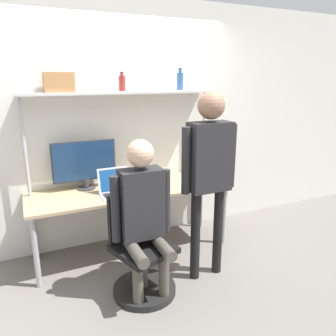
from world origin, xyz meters
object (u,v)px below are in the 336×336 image
laptop (115,187)px  bottle_red (122,83)px  cell_phone (141,191)px  person_standing (209,163)px  bottle_blue (180,81)px  monitor (84,163)px  office_chair (141,263)px  storage_box (59,82)px  person_seated (143,208)px

laptop → bottle_red: bottle_red is taller
laptop → bottle_red: 1.07m
cell_phone → bottle_red: bearing=100.3°
cell_phone → person_standing: bearing=-54.5°
cell_phone → bottle_blue: size_ratio=0.63×
bottle_blue → bottle_red: bearing=-180.0°
laptop → bottle_blue: (0.87, 0.28, 1.03)m
monitor → bottle_red: 0.91m
monitor → person_standing: (0.93, -0.94, 0.12)m
laptop → office_chair: laptop is taller
laptop → cell_phone: bearing=-13.8°
office_chair → bottle_red: bearing=80.2°
bottle_red → laptop: bearing=-124.8°
bottle_red → storage_box: size_ratio=0.70×
bottle_red → storage_box: bottle_red is taller
storage_box → laptop: bearing=-32.8°
laptop → bottle_red: size_ratio=1.65×
laptop → person_seated: size_ratio=0.23×
office_chair → person_seated: bearing=-74.8°
person_seated → laptop: bearing=93.6°
laptop → bottle_red: bearing=55.2°
person_seated → bottle_red: (0.15, 0.98, 0.99)m
person_standing → cell_phone: bearing=125.5°
monitor → bottle_blue: size_ratio=2.78×
monitor → cell_phone: size_ratio=4.39×
office_chair → bottle_blue: bottle_blue is taller
monitor → laptop: (0.24, -0.27, -0.21)m
monitor → bottle_red: bottle_red is taller
monitor → person_seated: 1.03m
person_seated → bottle_red: bearing=81.3°
cell_phone → storage_box: (-0.68, 0.34, 1.09)m
laptop → bottle_red: (0.19, 0.28, 1.02)m
monitor → bottle_blue: bearing=0.3°
cell_phone → bottle_red: size_ratio=0.77×
monitor → bottle_blue: (1.11, 0.01, 0.82)m
office_chair → bottle_red: (0.16, 0.93, 1.54)m
laptop → cell_phone: (0.25, -0.06, -0.07)m
person_seated → bottle_blue: bottle_blue is taller
office_chair → bottle_blue: bearing=48.1°
storage_box → monitor: bearing=-1.7°
person_seated → bottle_blue: bearing=49.9°
office_chair → bottle_blue: (0.83, 0.93, 1.55)m
cell_phone → bottle_blue: bottle_blue is taller
cell_phone → monitor: bearing=146.1°
cell_phone → bottle_red: (-0.06, 0.34, 1.08)m
laptop → person_standing: size_ratio=0.18×
monitor → bottle_red: bearing=0.7°
person_seated → person_standing: size_ratio=0.79×
cell_phone → bottle_red: 1.14m
person_standing → monitor: bearing=134.7°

